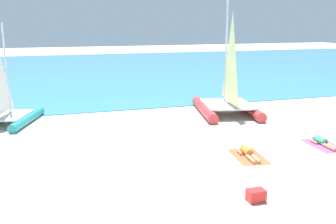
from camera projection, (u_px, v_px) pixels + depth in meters
ground_plane at (141, 113)px, 21.81m from camera, size 120.00×120.00×0.00m
ocean_water at (96, 70)px, 41.15m from camera, size 120.00×40.00×0.05m
sailboat_teal at (6, 109)px, 19.31m from camera, size 3.53×4.40×4.99m
sailboat_red at (227, 98)px, 21.35m from camera, size 3.88×5.22×6.17m
towel_left at (248, 157)px, 14.75m from camera, size 1.33×2.02×0.01m
sunbather_left at (248, 153)px, 14.79m from camera, size 0.60×1.57×0.30m
towel_right at (323, 145)px, 16.10m from camera, size 1.19×1.95×0.01m
sunbather_right at (323, 142)px, 16.13m from camera, size 0.56×1.57×0.30m
cooler_box at (256, 195)px, 11.05m from camera, size 0.50×0.36×0.36m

